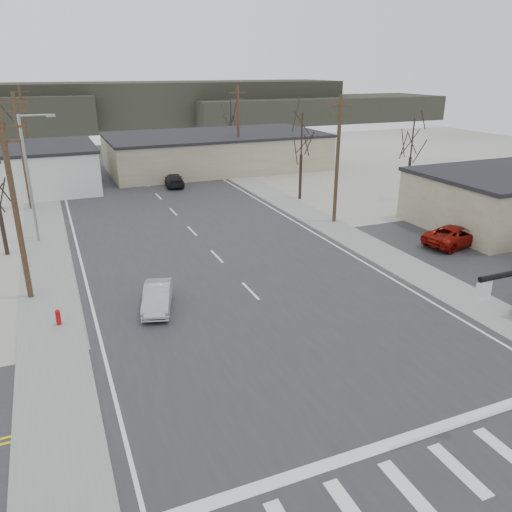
{
  "coord_description": "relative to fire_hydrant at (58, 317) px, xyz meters",
  "views": [
    {
      "loc": [
        -9.67,
        -15.86,
        11.94
      ],
      "look_at": [
        -0.15,
        6.83,
        2.6
      ],
      "focal_mm": 35.0,
      "sensor_mm": 36.0,
      "label": 1
    }
  ],
  "objects": [
    {
      "name": "hill_right",
      "position": [
        60.2,
        82.0,
        2.3
      ],
      "size": [
        60.0,
        18.0,
        5.5
      ],
      "primitive_type": "cube",
      "color": "#333026",
      "rests_on": "ground"
    },
    {
      "name": "upole_left_c",
      "position": [
        -1.3,
        24.0,
        4.77
      ],
      "size": [
        2.2,
        0.3,
        10.0
      ],
      "color": "#4E3724",
      "rests_on": "ground"
    },
    {
      "name": "ground",
      "position": [
        10.2,
        -8.0,
        -0.45
      ],
      "size": [
        140.0,
        140.0,
        0.0
      ],
      "primitive_type": "plane",
      "color": "silver",
      "rests_on": "ground"
    },
    {
      "name": "sidewalk_left",
      "position": [
        -0.4,
        12.0,
        -0.42
      ],
      "size": [
        3.0,
        90.0,
        0.06
      ],
      "primitive_type": "cube",
      "color": "gray",
      "rests_on": "ground"
    },
    {
      "name": "cross_road",
      "position": [
        10.2,
        -8.0,
        -0.43
      ],
      "size": [
        90.0,
        10.0,
        0.04
      ],
      "primitive_type": "cube",
      "color": "#28282A",
      "rests_on": "ground"
    },
    {
      "name": "car_parked_red",
      "position": [
        26.63,
        1.64,
        0.3
      ],
      "size": [
        5.48,
        3.26,
        1.43
      ],
      "primitive_type": "imported",
      "rotation": [
        0.0,
        0.0,
        1.75
      ],
      "color": "maroon",
      "rests_on": "parking_lot"
    },
    {
      "name": "streetlight_main",
      "position": [
        -0.6,
        14.0,
        4.64
      ],
      "size": [
        2.4,
        0.25,
        9.0
      ],
      "color": "gray",
      "rests_on": "ground"
    },
    {
      "name": "fire_hydrant",
      "position": [
        0.0,
        0.0,
        0.0
      ],
      "size": [
        0.24,
        0.24,
        0.87
      ],
      "color": "#A50C0C",
      "rests_on": "ground"
    },
    {
      "name": "car_far_a",
      "position": [
        12.77,
        27.85,
        0.25
      ],
      "size": [
        2.44,
        4.72,
        1.31
      ],
      "primitive_type": "imported",
      "rotation": [
        0.0,
        0.0,
        3.0
      ],
      "color": "black",
      "rests_on": "main_road"
    },
    {
      "name": "hill_center",
      "position": [
        25.2,
        88.0,
        4.05
      ],
      "size": [
        80.0,
        18.0,
        9.0
      ],
      "primitive_type": "cube",
      "color": "#333026",
      "rests_on": "ground"
    },
    {
      "name": "upole_right_a",
      "position": [
        21.7,
        10.0,
        4.77
      ],
      "size": [
        2.2,
        0.3,
        10.0
      ],
      "color": "#4E3724",
      "rests_on": "ground"
    },
    {
      "name": "tree_right_mid",
      "position": [
        22.7,
        18.0,
        5.48
      ],
      "size": [
        3.74,
        3.74,
        8.33
      ],
      "color": "#30231D",
      "rests_on": "ground"
    },
    {
      "name": "building_lot",
      "position": [
        34.2,
        4.0,
        1.71
      ],
      "size": [
        14.3,
        10.3,
        4.3
      ],
      "color": "tan",
      "rests_on": "ground"
    },
    {
      "name": "car_far_b",
      "position": [
        4.84,
        44.57,
        0.33
      ],
      "size": [
        2.82,
        4.6,
        1.46
      ],
      "primitive_type": "imported",
      "rotation": [
        0.0,
        0.0,
        0.27
      ],
      "color": "black",
      "rests_on": "main_road"
    },
    {
      "name": "upole_left_d",
      "position": [
        -1.3,
        44.0,
        4.77
      ],
      "size": [
        2.2,
        0.3,
        10.0
      ],
      "color": "#4E3724",
      "rests_on": "ground"
    },
    {
      "name": "sidewalk_right",
      "position": [
        20.8,
        12.0,
        -0.42
      ],
      "size": [
        3.0,
        90.0,
        0.06
      ],
      "primitive_type": "cube",
      "color": "gray",
      "rests_on": "ground"
    },
    {
      "name": "tree_lot",
      "position": [
        32.2,
        14.0,
        5.13
      ],
      "size": [
        3.52,
        3.52,
        7.84
      ],
      "color": "#30231D",
      "rests_on": "ground"
    },
    {
      "name": "sedan_crossing",
      "position": [
        4.9,
        -0.11,
        0.24
      ],
      "size": [
        2.41,
        4.12,
        1.28
      ],
      "primitive_type": "imported",
      "rotation": [
        0.0,
        0.0,
        -0.29
      ],
      "color": "#9BA1A5",
      "rests_on": "main_road"
    },
    {
      "name": "upole_left_b",
      "position": [
        -1.3,
        4.0,
        4.77
      ],
      "size": [
        2.2,
        0.3,
        10.0
      ],
      "color": "#4E3724",
      "rests_on": "ground"
    },
    {
      "name": "main_road",
      "position": [
        10.2,
        7.0,
        -0.43
      ],
      "size": [
        18.0,
        110.0,
        0.05
      ],
      "primitive_type": "cube",
      "color": "#28282A",
      "rests_on": "ground"
    },
    {
      "name": "building_right_far",
      "position": [
        20.2,
        36.0,
        1.7
      ],
      "size": [
        26.3,
        14.3,
        4.3
      ],
      "color": "tan",
      "rests_on": "ground"
    },
    {
      "name": "tree_right_far",
      "position": [
        25.2,
        44.0,
        5.13
      ],
      "size": [
        3.52,
        3.52,
        7.84
      ],
      "color": "#30231D",
      "rests_on": "ground"
    },
    {
      "name": "upole_right_b",
      "position": [
        21.7,
        32.0,
        4.77
      ],
      "size": [
        2.2,
        0.3,
        10.0
      ],
      "color": "#4E3724",
      "rests_on": "ground"
    }
  ]
}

